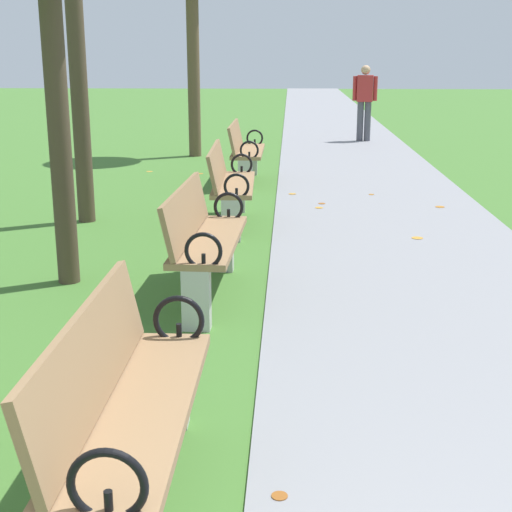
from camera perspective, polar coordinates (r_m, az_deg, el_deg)
paved_walkway at (r=18.42m, az=6.25°, el=9.37°), size 2.64×44.00×0.02m
park_bench_2 at (r=3.26m, az=-9.94°, el=-11.24°), size 0.48×1.60×0.90m
park_bench_3 at (r=5.96m, az=-4.03°, el=1.33°), size 0.53×1.62×0.90m
park_bench_4 at (r=8.46m, az=-2.05°, el=5.57°), size 0.52×1.61×0.90m
park_bench_5 at (r=11.30m, az=-0.87°, el=8.08°), size 0.48×1.60×0.90m
pedestrian_walking at (r=16.67m, az=8.33°, el=11.84°), size 0.53×0.26×1.62m
scattered_leaves at (r=9.04m, az=2.45°, el=3.18°), size 4.40×12.74×0.02m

